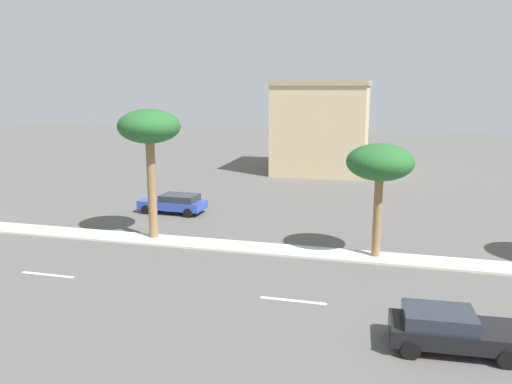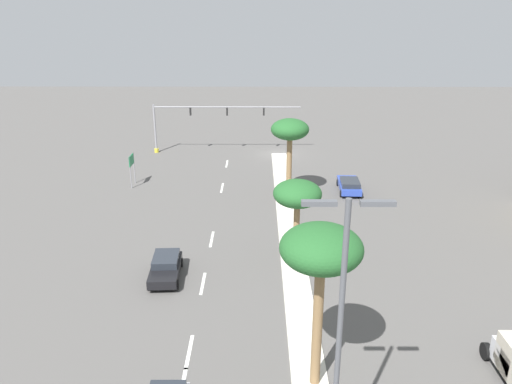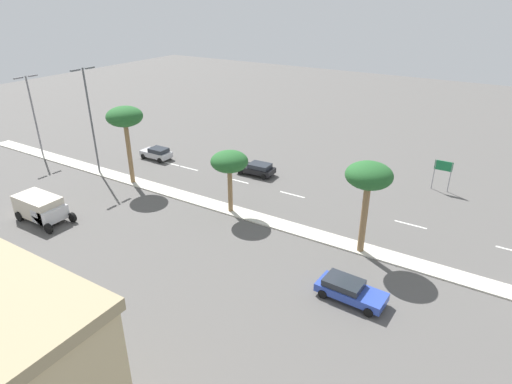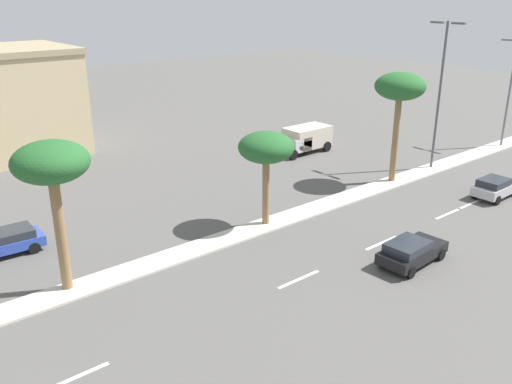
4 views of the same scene
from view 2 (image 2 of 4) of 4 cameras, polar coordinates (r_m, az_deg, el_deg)
ground_plane at (r=38.41m, az=4.04°, el=-6.28°), size 160.00×160.00×0.00m
median_curb at (r=32.08m, az=4.86°, el=-12.01°), size 1.80×65.25×0.12m
lane_stripe_front at (r=58.33m, az=-3.32°, el=3.22°), size 0.20×2.80×0.01m
lane_stripe_leading at (r=50.60m, az=-3.87°, el=0.48°), size 0.20×2.80×0.01m
lane_stripe_mid at (r=39.74m, az=-5.03°, el=-5.34°), size 0.20×2.80×0.01m
lane_stripe_rear at (r=33.87m, az=-6.04°, el=-10.26°), size 0.20×2.80×0.01m
lane_stripe_center at (r=28.16m, az=-7.57°, el=-17.49°), size 0.20×2.80×0.01m
traffic_signal_gantry at (r=62.27m, az=-6.81°, el=8.11°), size 18.04×0.53×6.00m
directional_road_sign at (r=51.94m, az=-13.91°, el=3.18°), size 0.10×1.75×3.21m
palm_tree_trailing at (r=46.46m, az=3.87°, el=6.86°), size 3.51×3.51×7.42m
palm_tree_leading at (r=34.78m, az=4.72°, el=-0.34°), size 3.38×3.38×5.85m
palm_tree_center at (r=22.23m, az=7.39°, el=-6.78°), size 3.69×3.69×8.22m
street_lamp_center at (r=17.95m, az=9.45°, el=-15.53°), size 2.90×0.24×11.57m
sedan_black_center at (r=34.63m, az=-10.20°, el=-8.36°), size 2.18×4.31×1.39m
sedan_blue_front at (r=50.02m, az=10.52°, el=0.81°), size 2.23×4.69×1.34m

